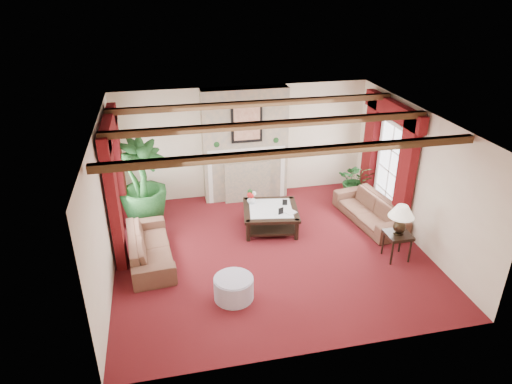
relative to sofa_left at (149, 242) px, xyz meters
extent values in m
plane|color=#4E0E0E|center=(2.33, -0.22, -0.39)|extent=(6.00, 6.00, 0.00)
plane|color=white|center=(2.33, -0.22, 2.31)|extent=(6.00, 6.00, 0.00)
cube|color=beige|center=(2.33, 2.53, 0.96)|extent=(6.00, 0.02, 2.70)
cube|color=beige|center=(-0.67, -0.22, 0.96)|extent=(0.02, 5.50, 2.70)
cube|color=beige|center=(5.33, -0.22, 0.96)|extent=(0.02, 5.50, 2.70)
imported|color=#380F1A|center=(0.00, 0.00, 0.00)|extent=(2.07, 0.89, 0.77)
imported|color=#380F1A|center=(4.78, 0.50, 0.00)|extent=(2.12, 1.12, 0.77)
imported|color=black|center=(-0.09, 1.57, 0.14)|extent=(2.74, 2.84, 1.06)
imported|color=black|center=(4.93, 1.65, -0.02)|extent=(1.57, 1.59, 0.74)
cylinder|color=#9993A6|center=(1.38, -1.48, -0.19)|extent=(0.68, 0.68, 0.40)
imported|color=silver|center=(2.20, 1.01, 0.18)|extent=(0.27, 0.28, 0.18)
imported|color=black|center=(2.80, 0.41, 0.23)|extent=(0.24, 0.21, 0.30)
camera|label=1|loc=(0.43, -7.66, 4.68)|focal=32.00mm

